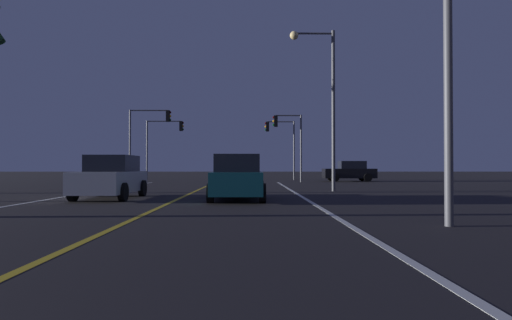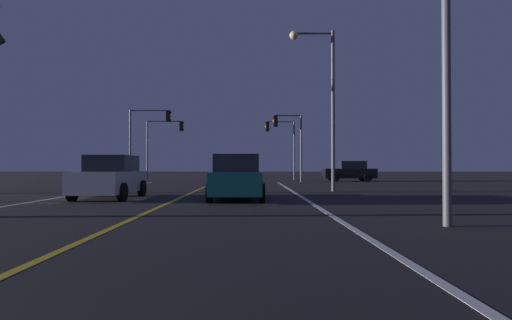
{
  "view_description": "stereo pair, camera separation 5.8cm",
  "coord_description": "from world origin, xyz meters",
  "px_view_note": "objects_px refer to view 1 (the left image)",
  "views": [
    {
      "loc": [
        2.81,
        1.08,
        1.27
      ],
      "look_at": [
        3.18,
        31.73,
        1.72
      ],
      "focal_mm": 29.69,
      "sensor_mm": 36.0,
      "label": 1
    },
    {
      "loc": [
        2.87,
        1.08,
        1.27
      ],
      "look_at": [
        3.18,
        31.73,
        1.72
      ],
      "focal_mm": 29.69,
      "sensor_mm": 36.0,
      "label": 2
    }
  ],
  "objects_px": {
    "traffic_light_far_left": "(165,136)",
    "car_lead_same_lane": "(238,178)",
    "car_crossing_side": "(350,171)",
    "street_lamp_right_far": "(323,89)",
    "traffic_light_far_right": "(280,136)",
    "street_lamp_right_near": "(426,3)",
    "traffic_light_near_left": "(149,128)",
    "car_oncoming": "(111,178)",
    "traffic_light_near_right": "(288,133)"
  },
  "relations": [
    {
      "from": "traffic_light_near_left",
      "to": "street_lamp_right_near",
      "type": "distance_m",
      "value": 27.44
    },
    {
      "from": "car_lead_same_lane",
      "to": "traffic_light_near_left",
      "type": "bearing_deg",
      "value": 23.07
    },
    {
      "from": "traffic_light_far_right",
      "to": "traffic_light_far_left",
      "type": "height_order",
      "value": "traffic_light_far_left"
    },
    {
      "from": "car_lead_same_lane",
      "to": "street_lamp_right_near",
      "type": "distance_m",
      "value": 9.02
    },
    {
      "from": "car_lead_same_lane",
      "to": "traffic_light_near_right",
      "type": "height_order",
      "value": "traffic_light_near_right"
    },
    {
      "from": "car_crossing_side",
      "to": "street_lamp_right_far",
      "type": "relative_size",
      "value": 0.53
    },
    {
      "from": "car_crossing_side",
      "to": "street_lamp_right_near",
      "type": "distance_m",
      "value": 27.3
    },
    {
      "from": "car_oncoming",
      "to": "traffic_light_far_left",
      "type": "relative_size",
      "value": 0.78
    },
    {
      "from": "car_lead_same_lane",
      "to": "street_lamp_right_near",
      "type": "xyz_separation_m",
      "value": [
        4.21,
        -6.95,
        3.91
      ]
    },
    {
      "from": "traffic_light_near_left",
      "to": "traffic_light_far_left",
      "type": "bearing_deg",
      "value": 88.96
    },
    {
      "from": "traffic_light_near_left",
      "to": "street_lamp_right_near",
      "type": "bearing_deg",
      "value": -64.52
    },
    {
      "from": "traffic_light_near_left",
      "to": "street_lamp_right_far",
      "type": "relative_size",
      "value": 0.7
    },
    {
      "from": "car_crossing_side",
      "to": "street_lamp_right_far",
      "type": "bearing_deg",
      "value": 71.81
    },
    {
      "from": "traffic_light_far_left",
      "to": "street_lamp_right_far",
      "type": "distance_m",
      "value": 21.3
    },
    {
      "from": "car_lead_same_lane",
      "to": "traffic_light_near_left",
      "type": "xyz_separation_m",
      "value": [
        -7.59,
        17.82,
        3.45
      ]
    },
    {
      "from": "street_lamp_right_near",
      "to": "street_lamp_right_far",
      "type": "distance_m",
      "value": 12.48
    },
    {
      "from": "traffic_light_far_right",
      "to": "street_lamp_right_near",
      "type": "distance_m",
      "value": 30.3
    },
    {
      "from": "car_lead_same_lane",
      "to": "street_lamp_right_far",
      "type": "xyz_separation_m",
      "value": [
        4.17,
        5.52,
        4.36
      ]
    },
    {
      "from": "car_lead_same_lane",
      "to": "traffic_light_far_left",
      "type": "distance_m",
      "value": 24.71
    },
    {
      "from": "traffic_light_far_right",
      "to": "street_lamp_right_near",
      "type": "relative_size",
      "value": 0.74
    },
    {
      "from": "car_crossing_side",
      "to": "traffic_light_near_right",
      "type": "distance_m",
      "value": 6.5
    },
    {
      "from": "traffic_light_far_left",
      "to": "car_crossing_side",
      "type": "bearing_deg",
      "value": -12.62
    },
    {
      "from": "car_oncoming",
      "to": "traffic_light_far_right",
      "type": "relative_size",
      "value": 0.79
    },
    {
      "from": "traffic_light_near_right",
      "to": "car_oncoming",
      "type": "bearing_deg",
      "value": 63.66
    },
    {
      "from": "car_oncoming",
      "to": "traffic_light_near_right",
      "type": "relative_size",
      "value": 0.8
    },
    {
      "from": "traffic_light_near_right",
      "to": "traffic_light_far_left",
      "type": "bearing_deg",
      "value": -26.73
    },
    {
      "from": "car_oncoming",
      "to": "traffic_light_far_right",
      "type": "distance_m",
      "value": 24.17
    },
    {
      "from": "traffic_light_far_left",
      "to": "street_lamp_right_far",
      "type": "height_order",
      "value": "street_lamp_right_far"
    },
    {
      "from": "car_lead_same_lane",
      "to": "car_oncoming",
      "type": "relative_size",
      "value": 1.0
    },
    {
      "from": "traffic_light_far_left",
      "to": "street_lamp_right_far",
      "type": "bearing_deg",
      "value": -56.77
    },
    {
      "from": "traffic_light_far_right",
      "to": "street_lamp_right_far",
      "type": "distance_m",
      "value": 17.86
    },
    {
      "from": "street_lamp_right_near",
      "to": "street_lamp_right_far",
      "type": "xyz_separation_m",
      "value": [
        -0.05,
        12.48,
        0.45
      ]
    },
    {
      "from": "car_lead_same_lane",
      "to": "traffic_light_near_left",
      "type": "relative_size",
      "value": 0.75
    },
    {
      "from": "car_crossing_side",
      "to": "street_lamp_right_far",
      "type": "xyz_separation_m",
      "value": [
        -4.65,
        -14.14,
        4.36
      ]
    },
    {
      "from": "traffic_light_near_right",
      "to": "traffic_light_near_left",
      "type": "xyz_separation_m",
      "value": [
        -11.02,
        0.0,
        0.32
      ]
    },
    {
      "from": "traffic_light_near_right",
      "to": "traffic_light_far_right",
      "type": "height_order",
      "value": "traffic_light_far_right"
    },
    {
      "from": "traffic_light_near_left",
      "to": "traffic_light_far_left",
      "type": "relative_size",
      "value": 1.05
    },
    {
      "from": "car_lead_same_lane",
      "to": "traffic_light_near_right",
      "type": "distance_m",
      "value": 18.41
    },
    {
      "from": "traffic_light_far_left",
      "to": "car_lead_same_lane",
      "type": "bearing_deg",
      "value": -72.2
    },
    {
      "from": "traffic_light_near_left",
      "to": "car_lead_same_lane",
      "type": "bearing_deg",
      "value": -66.93
    },
    {
      "from": "car_crossing_side",
      "to": "traffic_light_near_left",
      "type": "relative_size",
      "value": 0.75
    },
    {
      "from": "car_lead_same_lane",
      "to": "traffic_light_near_right",
      "type": "relative_size",
      "value": 0.8
    },
    {
      "from": "car_lead_same_lane",
      "to": "car_oncoming",
      "type": "height_order",
      "value": "same"
    },
    {
      "from": "car_oncoming",
      "to": "street_lamp_right_near",
      "type": "xyz_separation_m",
      "value": [
        9.2,
        -7.76,
        3.91
      ]
    },
    {
      "from": "car_crossing_side",
      "to": "traffic_light_near_left",
      "type": "bearing_deg",
      "value": 6.43
    },
    {
      "from": "car_lead_same_lane",
      "to": "street_lamp_right_far",
      "type": "relative_size",
      "value": 0.53
    },
    {
      "from": "traffic_light_far_left",
      "to": "street_lamp_right_near",
      "type": "relative_size",
      "value": 0.74
    },
    {
      "from": "traffic_light_far_right",
      "to": "car_lead_same_lane",
      "type": "bearing_deg",
      "value": 82.16
    },
    {
      "from": "car_oncoming",
      "to": "street_lamp_right_far",
      "type": "height_order",
      "value": "street_lamp_right_far"
    },
    {
      "from": "car_crossing_side",
      "to": "traffic_light_near_right",
      "type": "bearing_deg",
      "value": 18.95
    }
  ]
}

